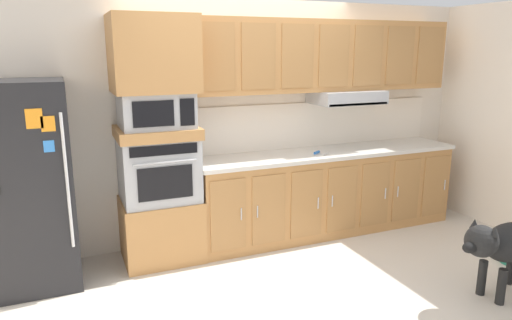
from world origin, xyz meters
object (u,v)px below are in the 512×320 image
built_in_oven (159,169)px  dog_food_bowl (511,260)px  microwave (156,110)px  screwdriver (318,153)px  dog (504,244)px  refrigerator (25,186)px

built_in_oven → dog_food_bowl: size_ratio=3.50×
microwave → screwdriver: bearing=-3.0°
dog → dog_food_bowl: (0.64, 0.40, -0.43)m
microwave → dog: 3.18m
built_in_oven → dog_food_bowl: built_in_oven is taller
dog → built_in_oven: bearing=-42.8°
refrigerator → dog: bearing=-26.2°
built_in_oven → screwdriver: 1.67m
built_in_oven → dog: bearing=-36.9°
dog_food_bowl → microwave: bearing=155.1°
refrigerator → dog_food_bowl: size_ratio=8.80×
built_in_oven → screwdriver: built_in_oven is taller
built_in_oven → microwave: microwave is taller
screwdriver → dog: bearing=-66.5°
built_in_oven → screwdriver: size_ratio=4.18×
refrigerator → built_in_oven: (1.14, 0.07, 0.02)m
refrigerator → screwdriver: size_ratio=10.50×
built_in_oven → dog_food_bowl: bearing=-24.9°
refrigerator → dog_food_bowl: bearing=-17.8°
microwave → built_in_oven: bearing=179.2°
microwave → dog: size_ratio=0.63×
microwave → dog: microwave is taller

